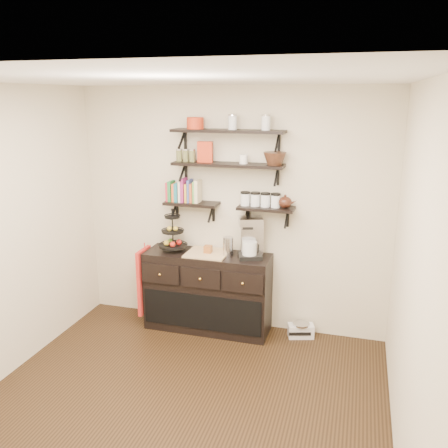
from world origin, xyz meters
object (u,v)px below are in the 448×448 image
fruit_stand (173,237)px  sideboard (208,291)px  radio (301,330)px  coffee_maker (251,238)px

fruit_stand → sideboard: bearing=-0.4°
radio → fruit_stand: bearing=166.4°
sideboard → radio: (1.05, 0.08, -0.37)m
coffee_maker → radio: coffee_maker is taller
fruit_stand → coffee_maker: (0.89, 0.03, 0.05)m
sideboard → fruit_stand: bearing=179.6°
sideboard → radio: bearing=4.4°
sideboard → fruit_stand: (-0.40, 0.00, 0.61)m
radio → coffee_maker: bearing=168.3°
radio → sideboard: bearing=167.7°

